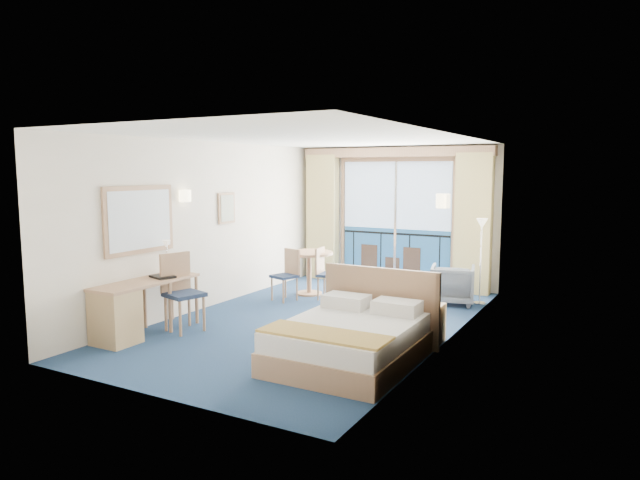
{
  "coord_description": "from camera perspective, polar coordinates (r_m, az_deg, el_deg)",
  "views": [
    {
      "loc": [
        4.05,
        -7.23,
        2.24
      ],
      "look_at": [
        -0.03,
        0.2,
        1.2
      ],
      "focal_mm": 32.0,
      "sensor_mm": 36.0,
      "label": 1
    }
  ],
  "objects": [
    {
      "name": "phone",
      "position": [
        7.57,
        10.63,
        -6.03
      ],
      "size": [
        0.22,
        0.2,
        0.08
      ],
      "primitive_type": "cube",
      "rotation": [
        0.0,
        0.0,
        0.38
      ],
      "color": "silver",
      "rests_on": "nightstand"
    },
    {
      "name": "curtain_left",
      "position": [
        11.76,
        0.24,
        2.3
      ],
      "size": [
        0.65,
        0.22,
        2.55
      ],
      "primitive_type": "cube",
      "color": "#CFBA72",
      "rests_on": "room_walls"
    },
    {
      "name": "armchair",
      "position": [
        9.87,
        13.12,
        -4.35
      ],
      "size": [
        0.85,
        0.86,
        0.65
      ],
      "primitive_type": "imported",
      "rotation": [
        0.0,
        0.0,
        3.37
      ],
      "color": "#4F5660",
      "rests_on": "ground"
    },
    {
      "name": "floor",
      "position": [
        8.58,
        -0.46,
        -8.12
      ],
      "size": [
        6.5,
        6.5,
        0.0
      ],
      "primitive_type": "plane",
      "color": "navy",
      "rests_on": "ground"
    },
    {
      "name": "table_chair_b",
      "position": [
        9.87,
        -3.25,
        -3.16
      ],
      "size": [
        0.48,
        0.48,
        0.88
      ],
      "rotation": [
        0.0,
        0.0,
        -0.3
      ],
      "color": "#1E2B47",
      "rests_on": "ground"
    },
    {
      "name": "bed",
      "position": [
        6.76,
        3.12,
        -9.87
      ],
      "size": [
        1.58,
        1.88,
        0.99
      ],
      "color": "tan",
      "rests_on": "ground"
    },
    {
      "name": "folder",
      "position": [
        8.29,
        -15.46,
        -3.54
      ],
      "size": [
        0.39,
        0.33,
        0.03
      ],
      "primitive_type": "cube",
      "rotation": [
        0.0,
        0.0,
        -0.29
      ],
      "color": "black",
      "rests_on": "desk"
    },
    {
      "name": "desk_lamp",
      "position": [
        8.5,
        -15.09,
        -0.97
      ],
      "size": [
        0.13,
        0.13,
        0.47
      ],
      "color": "silver",
      "rests_on": "desk"
    },
    {
      "name": "pelmet",
      "position": [
        11.1,
        7.46,
        8.71
      ],
      "size": [
        3.8,
        0.25,
        0.18
      ],
      "primitive_type": "cube",
      "color": "tan",
      "rests_on": "room_walls"
    },
    {
      "name": "sconce_left",
      "position": [
        8.94,
        -13.35,
        4.32
      ],
      "size": [
        0.18,
        0.18,
        0.18
      ],
      "primitive_type": "cylinder",
      "color": "#FFECB2",
      "rests_on": "room_walls"
    },
    {
      "name": "nightstand",
      "position": [
        7.66,
        10.71,
        -8.15
      ],
      "size": [
        0.39,
        0.37,
        0.51
      ],
      "primitive_type": "cube",
      "color": "tan",
      "rests_on": "ground"
    },
    {
      "name": "desk",
      "position": [
        7.93,
        -19.14,
        -6.72
      ],
      "size": [
        0.54,
        1.58,
        0.74
      ],
      "color": "tan",
      "rests_on": "ground"
    },
    {
      "name": "room_walls",
      "position": [
        8.3,
        -0.47,
        3.82
      ],
      "size": [
        4.04,
        6.54,
        2.72
      ],
      "color": "beige",
      "rests_on": "ground"
    },
    {
      "name": "balcony_door",
      "position": [
        11.26,
        7.52,
        1.36
      ],
      "size": [
        2.36,
        0.03,
        2.52
      ],
      "color": "navy",
      "rests_on": "room_walls"
    },
    {
      "name": "desk_chair",
      "position": [
        8.24,
        -13.78,
        -4.59
      ],
      "size": [
        0.59,
        0.58,
        1.08
      ],
      "rotation": [
        0.0,
        0.0,
        1.29
      ],
      "color": "#1E2B47",
      "rests_on": "ground"
    },
    {
      "name": "wall_print",
      "position": [
        9.78,
        -9.32,
        3.17
      ],
      "size": [
        0.04,
        0.42,
        0.52
      ],
      "color": "tan",
      "rests_on": "room_walls"
    },
    {
      "name": "curtain_right",
      "position": [
        10.64,
        15.08,
        1.56
      ],
      "size": [
        0.65,
        0.22,
        2.55
      ],
      "primitive_type": "cube",
      "color": "#CFBA72",
      "rests_on": "room_walls"
    },
    {
      "name": "table_chair_a",
      "position": [
        9.93,
        0.54,
        -3.04
      ],
      "size": [
        0.45,
        0.44,
        0.9
      ],
      "rotation": [
        0.0,
        0.0,
        1.71
      ],
      "color": "#1E2B47",
      "rests_on": "ground"
    },
    {
      "name": "sconce_right",
      "position": [
        7.39,
        12.2,
        3.84
      ],
      "size": [
        0.18,
        0.18,
        0.18
      ],
      "primitive_type": "cylinder",
      "color": "#FFECB2",
      "rests_on": "room_walls"
    },
    {
      "name": "round_table",
      "position": [
        10.29,
        -1.11,
        -2.23
      ],
      "size": [
        0.86,
        0.86,
        0.78
      ],
      "color": "tan",
      "rests_on": "ground"
    },
    {
      "name": "floor_lamp",
      "position": [
        9.83,
        15.84,
        0.06
      ],
      "size": [
        0.2,
        0.2,
        1.44
      ],
      "color": "silver",
      "rests_on": "ground"
    },
    {
      "name": "mirror",
      "position": [
        8.34,
        -17.59,
        1.94
      ],
      "size": [
        0.05,
        1.25,
        0.95
      ],
      "color": "tan",
      "rests_on": "room_walls"
    }
  ]
}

